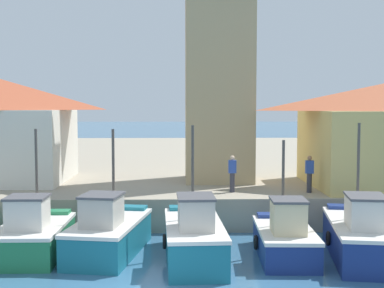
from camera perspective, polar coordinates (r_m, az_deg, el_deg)
name	(u,v)px	position (r m, az deg, el deg)	size (l,w,h in m)	color
quay_wharf	(168,163)	(41.71, -2.53, -2.02)	(120.00, 40.00, 1.39)	#9E937F
fishing_boat_left_outer	(33,235)	(19.48, -16.56, -9.28)	(2.23, 4.10, 4.38)	#237A4C
fishing_boat_left_inner	(109,233)	(19.09, -8.89, -9.35)	(2.77, 4.96, 4.36)	#196B7F
fishing_boat_mid_left	(194,237)	(18.14, 0.21, -9.88)	(2.11, 5.13, 4.53)	#196B7F
fishing_boat_center	(285,237)	(18.80, 9.88, -9.77)	(2.04, 4.22, 4.00)	navy
fishing_boat_mid_right	(360,235)	(19.28, 17.52, -9.28)	(2.74, 5.46, 4.60)	navy
clock_tower	(219,34)	(27.20, 2.89, 11.68)	(3.82, 3.82, 15.67)	tan
dock_worker_near_tower	(309,173)	(23.88, 12.41, -3.08)	(0.34, 0.22, 1.62)	#33333D
dock_worker_along_quay	(232,173)	(23.50, 4.32, -3.11)	(0.34, 0.22, 1.62)	#33333D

